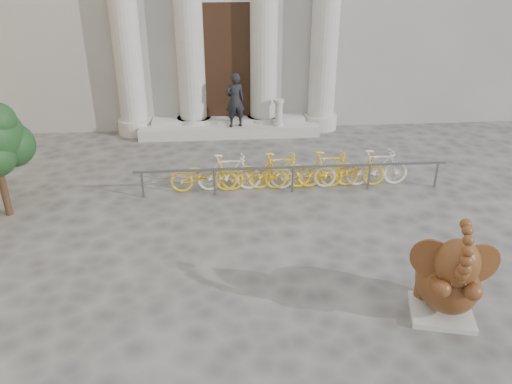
{
  "coord_description": "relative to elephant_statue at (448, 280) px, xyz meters",
  "views": [
    {
      "loc": [
        -0.43,
        -6.85,
        5.6
      ],
      "look_at": [
        0.34,
        2.47,
        1.1
      ],
      "focal_mm": 35.0,
      "sensor_mm": 36.0,
      "label": 1
    }
  ],
  "objects": [
    {
      "name": "entrance_steps",
      "position": [
        -3.28,
        9.77,
        -0.57
      ],
      "size": [
        6.0,
        1.2,
        0.36
      ],
      "primitive_type": "cube",
      "color": "#A8A59E",
      "rests_on": "ground"
    },
    {
      "name": "pedestrian",
      "position": [
        -3.08,
        9.5,
        0.5
      ],
      "size": [
        0.74,
        0.58,
        1.77
      ],
      "primitive_type": "imported",
      "rotation": [
        0.0,
        0.0,
        3.41
      ],
      "color": "black",
      "rests_on": "entrance_steps"
    },
    {
      "name": "balustrade_post",
      "position": [
        -1.64,
        9.47,
        0.02
      ],
      "size": [
        0.36,
        0.36,
        0.89
      ],
      "color": "#A8A59E",
      "rests_on": "entrance_steps"
    },
    {
      "name": "elephant_statue",
      "position": [
        0.0,
        0.0,
        0.0
      ],
      "size": [
        1.34,
        1.61,
        2.05
      ],
      "rotation": [
        0.0,
        0.0,
        -0.26
      ],
      "color": "#A8A59E",
      "rests_on": "ground"
    },
    {
      "name": "ground",
      "position": [
        -3.28,
        0.37,
        -0.75
      ],
      "size": [
        80.0,
        80.0,
        0.0
      ],
      "primitive_type": "plane",
      "color": "#474442",
      "rests_on": "ground"
    },
    {
      "name": "bike_rack",
      "position": [
        -1.83,
        5.3,
        -0.24
      ],
      "size": [
        8.0,
        0.53,
        1.0
      ],
      "color": "slate",
      "rests_on": "ground"
    }
  ]
}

